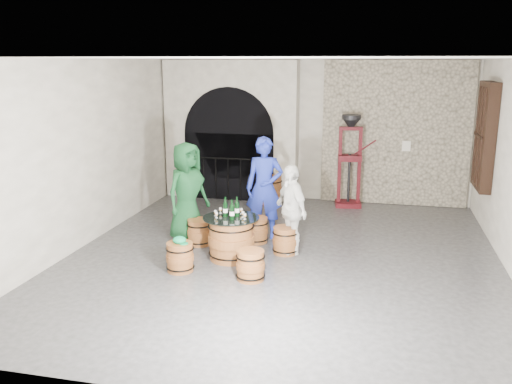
% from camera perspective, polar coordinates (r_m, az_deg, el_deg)
% --- Properties ---
extents(ground, '(8.00, 8.00, 0.00)m').
position_cam_1_polar(ground, '(9.06, 2.78, -6.83)').
color(ground, '#2E2E31').
rests_on(ground, ground).
extents(wall_back, '(8.00, 0.00, 8.00)m').
position_cam_1_polar(wall_back, '(12.54, 6.15, 6.40)').
color(wall_back, silver).
rests_on(wall_back, ground).
extents(wall_front, '(8.00, 0.00, 8.00)m').
position_cam_1_polar(wall_front, '(4.86, -5.48, -5.22)').
color(wall_front, silver).
rests_on(wall_front, ground).
extents(wall_left, '(0.00, 8.00, 8.00)m').
position_cam_1_polar(wall_left, '(9.85, -17.60, 3.86)').
color(wall_left, silver).
rests_on(wall_left, ground).
extents(ceiling, '(8.00, 8.00, 0.00)m').
position_cam_1_polar(ceiling, '(8.49, 3.04, 13.86)').
color(ceiling, beige).
rests_on(ceiling, wall_back).
extents(stone_facing_panel, '(3.20, 0.12, 3.18)m').
position_cam_1_polar(stone_facing_panel, '(12.40, 14.45, 5.97)').
color(stone_facing_panel, '#B2A68E').
rests_on(stone_facing_panel, ground).
extents(arched_opening, '(3.10, 0.60, 3.19)m').
position_cam_1_polar(arched_opening, '(12.66, -2.62, 6.45)').
color(arched_opening, silver).
rests_on(arched_opening, ground).
extents(shuttered_window, '(0.23, 1.10, 2.00)m').
position_cam_1_polar(shuttered_window, '(11.01, 22.93, 5.45)').
color(shuttered_window, black).
rests_on(shuttered_window, wall_right).
extents(barrel_table, '(0.92, 0.92, 0.71)m').
position_cam_1_polar(barrel_table, '(8.86, -2.62, -4.90)').
color(barrel_table, brown).
rests_on(barrel_table, ground).
extents(barrel_stool_left, '(0.44, 0.44, 0.46)m').
position_cam_1_polar(barrel_stool_left, '(9.62, -5.98, -4.22)').
color(barrel_stool_left, brown).
rests_on(barrel_stool_left, ground).
extents(barrel_stool_far, '(0.44, 0.44, 0.46)m').
position_cam_1_polar(barrel_stool_far, '(9.69, 0.02, -4.02)').
color(barrel_stool_far, brown).
rests_on(barrel_stool_far, ground).
extents(barrel_stool_right, '(0.44, 0.44, 0.46)m').
position_cam_1_polar(barrel_stool_right, '(9.15, 3.09, -5.11)').
color(barrel_stool_right, brown).
rests_on(barrel_stool_right, ground).
extents(barrel_stool_near_right, '(0.44, 0.44, 0.46)m').
position_cam_1_polar(barrel_stool_near_right, '(8.07, -0.58, -7.72)').
color(barrel_stool_near_right, brown).
rests_on(barrel_stool_near_right, ground).
extents(barrel_stool_near_left, '(0.44, 0.44, 0.46)m').
position_cam_1_polar(barrel_stool_near_left, '(8.47, -8.00, -6.80)').
color(barrel_stool_near_left, brown).
rests_on(barrel_stool_near_left, ground).
extents(green_cap, '(0.25, 0.20, 0.11)m').
position_cam_1_polar(green_cap, '(8.38, -8.05, -5.04)').
color(green_cap, '#0C844D').
rests_on(green_cap, barrel_stool_near_left).
extents(person_green, '(0.90, 1.03, 1.78)m').
position_cam_1_polar(person_green, '(9.73, -7.26, 0.02)').
color(person_green, '#134421').
rests_on(person_green, ground).
extents(person_blue, '(0.72, 0.51, 1.86)m').
position_cam_1_polar(person_blue, '(9.80, 0.89, 0.44)').
color(person_blue, navy).
rests_on(person_blue, ground).
extents(person_white, '(0.85, 0.93, 1.52)m').
position_cam_1_polar(person_white, '(9.02, 3.69, -1.84)').
color(person_white, white).
rests_on(person_white, ground).
extents(wine_bottle_left, '(0.08, 0.08, 0.32)m').
position_cam_1_polar(wine_bottle_left, '(8.76, -3.25, -1.76)').
color(wine_bottle_left, black).
rests_on(wine_bottle_left, barrel_table).
extents(wine_bottle_center, '(0.08, 0.08, 0.32)m').
position_cam_1_polar(wine_bottle_center, '(8.59, -2.55, -2.07)').
color(wine_bottle_center, black).
rests_on(wine_bottle_center, barrel_table).
extents(wine_bottle_right, '(0.08, 0.08, 0.32)m').
position_cam_1_polar(wine_bottle_right, '(8.76, -2.01, -1.75)').
color(wine_bottle_right, black).
rests_on(wine_bottle_right, barrel_table).
extents(tasting_glass_a, '(0.05, 0.05, 0.10)m').
position_cam_1_polar(tasting_glass_a, '(8.71, -4.18, -2.44)').
color(tasting_glass_a, '#C68026').
rests_on(tasting_glass_a, barrel_table).
extents(tasting_glass_b, '(0.05, 0.05, 0.10)m').
position_cam_1_polar(tasting_glass_b, '(8.73, -1.37, -2.36)').
color(tasting_glass_b, '#C68026').
rests_on(tasting_glass_b, barrel_table).
extents(tasting_glass_c, '(0.05, 0.05, 0.10)m').
position_cam_1_polar(tasting_glass_c, '(8.97, -3.76, -1.94)').
color(tasting_glass_c, '#C68026').
rests_on(tasting_glass_c, barrel_table).
extents(tasting_glass_d, '(0.05, 0.05, 0.10)m').
position_cam_1_polar(tasting_glass_d, '(8.92, -1.56, -2.02)').
color(tasting_glass_d, '#C68026').
rests_on(tasting_glass_d, barrel_table).
extents(tasting_glass_e, '(0.05, 0.05, 0.10)m').
position_cam_1_polar(tasting_glass_e, '(8.61, -1.18, -2.58)').
color(tasting_glass_e, '#C68026').
rests_on(tasting_glass_e, barrel_table).
extents(tasting_glass_f, '(0.05, 0.05, 0.10)m').
position_cam_1_polar(tasting_glass_f, '(8.82, -4.29, -2.22)').
color(tasting_glass_f, '#C68026').
rests_on(tasting_glass_f, barrel_table).
extents(side_barrel, '(0.49, 0.49, 0.66)m').
position_cam_1_polar(side_barrel, '(12.23, 1.62, 0.22)').
color(side_barrel, brown).
rests_on(side_barrel, ground).
extents(corking_press, '(0.86, 0.52, 2.04)m').
position_cam_1_polar(corking_press, '(12.04, 9.86, 3.98)').
color(corking_press, '#4F0D16').
rests_on(corking_press, ground).
extents(control_box, '(0.18, 0.10, 0.22)m').
position_cam_1_polar(control_box, '(12.36, 15.54, 4.71)').
color(control_box, silver).
rests_on(control_box, wall_back).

